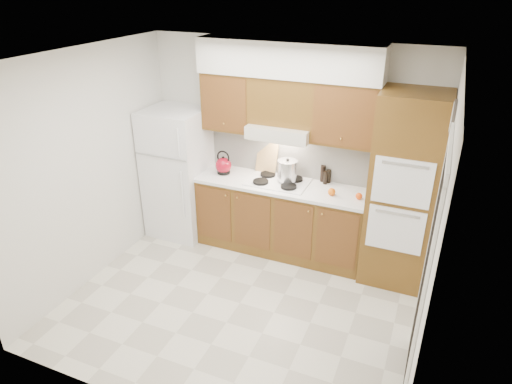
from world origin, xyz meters
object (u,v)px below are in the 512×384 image
(fridge, at_px, (179,173))
(stock_pot, at_px, (287,171))
(kettle, at_px, (223,165))
(oven_cabinet, at_px, (403,192))

(fridge, relative_size, stock_pot, 7.04)
(kettle, bearing_deg, oven_cabinet, 1.70)
(oven_cabinet, bearing_deg, kettle, 179.56)
(kettle, distance_m, stock_pot, 0.84)
(fridge, height_order, kettle, fridge)
(fridge, xyz_separation_m, oven_cabinet, (2.85, 0.03, 0.24))
(kettle, relative_size, stock_pot, 0.84)
(oven_cabinet, bearing_deg, stock_pot, 176.60)
(fridge, bearing_deg, oven_cabinet, 0.70)
(kettle, height_order, stock_pot, stock_pot)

